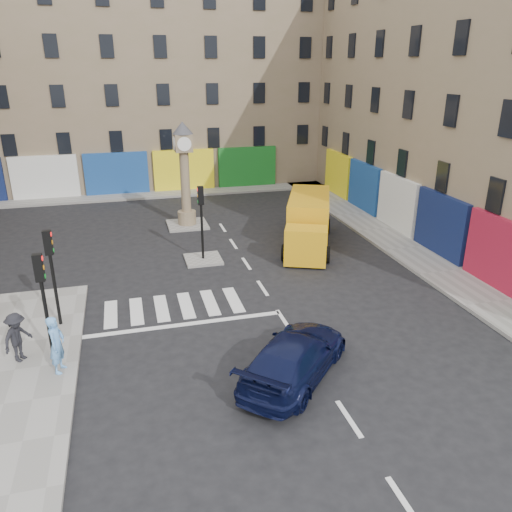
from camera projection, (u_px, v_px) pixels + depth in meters
name	position (u px, v px, depth m)	size (l,w,h in m)	color
ground	(292.00, 332.00, 18.50)	(120.00, 120.00, 0.00)	black
sidewalk_right	(376.00, 230.00, 29.57)	(2.60, 30.00, 0.15)	gray
sidewalk_far	(146.00, 195.00, 37.51)	(32.00, 2.40, 0.15)	gray
island_near	(203.00, 259.00, 25.21)	(1.80, 1.80, 0.12)	gray
island_far	(187.00, 225.00, 30.61)	(2.40, 2.40, 0.12)	gray
building_right	(490.00, 88.00, 28.22)	(10.00, 30.00, 16.00)	#857157
building_far	(134.00, 74.00, 39.69)	(32.00, 10.00, 17.00)	#816C56
traffic_light_left_near	(43.00, 291.00, 15.74)	(0.28, 0.22, 3.70)	black
traffic_light_left_far	(51.00, 263.00, 17.90)	(0.28, 0.22, 3.70)	black
traffic_light_island	(201.00, 211.00, 24.29)	(0.28, 0.22, 3.70)	black
clock_pillar	(184.00, 168.00, 29.35)	(1.20, 1.20, 6.10)	#857157
navy_sedan	(295.00, 357.00, 15.63)	(2.06, 5.07, 1.47)	black
yellow_van	(308.00, 222.00, 27.11)	(4.64, 7.30, 2.56)	orange
pedestrian_blue	(57.00, 344.00, 15.60)	(0.70, 0.46, 1.92)	#629FE2
pedestrian_dark	(17.00, 337.00, 16.21)	(1.10, 0.63, 1.71)	black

